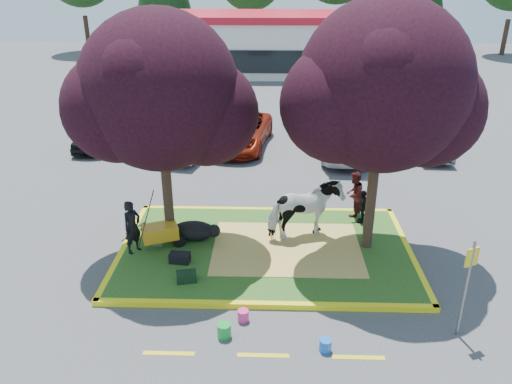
{
  "coord_description": "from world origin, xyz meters",
  "views": [
    {
      "loc": [
        0.1,
        -12.38,
        7.43
      ],
      "look_at": [
        -0.29,
        0.5,
        1.67
      ],
      "focal_mm": 35.0,
      "sensor_mm": 36.0,
      "label": 1
    }
  ],
  "objects_px": {
    "bucket_green": "(224,330)",
    "sign_post": "(468,279)",
    "cow": "(305,210)",
    "bucket_blue": "(325,345)",
    "car_black": "(98,133)",
    "car_silver": "(189,140)",
    "handler": "(132,227)",
    "calf": "(193,231)",
    "wheelbarrow": "(160,232)",
    "bucket_pink": "(243,316)"
  },
  "relations": [
    {
      "from": "handler",
      "to": "car_silver",
      "type": "height_order",
      "value": "handler"
    },
    {
      "from": "cow",
      "to": "car_silver",
      "type": "xyz_separation_m",
      "value": [
        -4.54,
        7.57,
        -0.4
      ]
    },
    {
      "from": "bucket_green",
      "to": "car_silver",
      "type": "relative_size",
      "value": 0.08
    },
    {
      "from": "car_silver",
      "to": "car_black",
      "type": "bearing_deg",
      "value": -2.82
    },
    {
      "from": "sign_post",
      "to": "bucket_blue",
      "type": "height_order",
      "value": "sign_post"
    },
    {
      "from": "car_silver",
      "to": "handler",
      "type": "bearing_deg",
      "value": 98.04
    },
    {
      "from": "calf",
      "to": "handler",
      "type": "distance_m",
      "value": 1.79
    },
    {
      "from": "bucket_blue",
      "to": "bucket_pink",
      "type": "bearing_deg",
      "value": 152.49
    },
    {
      "from": "wheelbarrow",
      "to": "bucket_green",
      "type": "xyz_separation_m",
      "value": [
        2.13,
        -3.6,
        -0.45
      ]
    },
    {
      "from": "bucket_blue",
      "to": "car_black",
      "type": "relative_size",
      "value": 0.07
    },
    {
      "from": "cow",
      "to": "car_black",
      "type": "relative_size",
      "value": 0.56
    },
    {
      "from": "calf",
      "to": "car_silver",
      "type": "height_order",
      "value": "car_silver"
    },
    {
      "from": "handler",
      "to": "wheelbarrow",
      "type": "xyz_separation_m",
      "value": [
        0.7,
        0.27,
        -0.31
      ]
    },
    {
      "from": "bucket_blue",
      "to": "sign_post",
      "type": "bearing_deg",
      "value": 11.61
    },
    {
      "from": "bucket_pink",
      "to": "bucket_blue",
      "type": "bearing_deg",
      "value": -27.51
    },
    {
      "from": "bucket_pink",
      "to": "bucket_blue",
      "type": "relative_size",
      "value": 1.0
    },
    {
      "from": "handler",
      "to": "sign_post",
      "type": "relative_size",
      "value": 0.65
    },
    {
      "from": "bucket_green",
      "to": "sign_post",
      "type": "bearing_deg",
      "value": 2.64
    },
    {
      "from": "cow",
      "to": "handler",
      "type": "distance_m",
      "value": 4.9
    },
    {
      "from": "calf",
      "to": "wheelbarrow",
      "type": "relative_size",
      "value": 0.72
    },
    {
      "from": "bucket_blue",
      "to": "car_silver",
      "type": "distance_m",
      "value": 13.1
    },
    {
      "from": "bucket_green",
      "to": "handler",
      "type": "bearing_deg",
      "value": 130.29
    },
    {
      "from": "cow",
      "to": "sign_post",
      "type": "distance_m",
      "value": 5.14
    },
    {
      "from": "bucket_green",
      "to": "bucket_blue",
      "type": "height_order",
      "value": "bucket_green"
    },
    {
      "from": "bucket_pink",
      "to": "bucket_blue",
      "type": "xyz_separation_m",
      "value": [
        1.8,
        -0.94,
        0.0
      ]
    },
    {
      "from": "handler",
      "to": "car_black",
      "type": "relative_size",
      "value": 0.41
    },
    {
      "from": "sign_post",
      "to": "car_black",
      "type": "distance_m",
      "value": 17.43
    },
    {
      "from": "sign_post",
      "to": "car_black",
      "type": "bearing_deg",
      "value": 109.01
    },
    {
      "from": "handler",
      "to": "calf",
      "type": "bearing_deg",
      "value": -30.0
    },
    {
      "from": "bucket_pink",
      "to": "calf",
      "type": "bearing_deg",
      "value": 115.3
    },
    {
      "from": "bucket_pink",
      "to": "wheelbarrow",
      "type": "bearing_deg",
      "value": 129.65
    },
    {
      "from": "handler",
      "to": "car_silver",
      "type": "distance_m",
      "value": 8.5
    },
    {
      "from": "handler",
      "to": "cow",
      "type": "bearing_deg",
      "value": -44.53
    },
    {
      "from": "calf",
      "to": "bucket_green",
      "type": "distance_m",
      "value": 4.28
    },
    {
      "from": "wheelbarrow",
      "to": "cow",
      "type": "bearing_deg",
      "value": -13.21
    },
    {
      "from": "car_black",
      "to": "calf",
      "type": "bearing_deg",
      "value": -56.57
    },
    {
      "from": "sign_post",
      "to": "bucket_green",
      "type": "xyz_separation_m",
      "value": [
        -5.17,
        -0.24,
        -1.29
      ]
    },
    {
      "from": "calf",
      "to": "handler",
      "type": "height_order",
      "value": "handler"
    },
    {
      "from": "cow",
      "to": "wheelbarrow",
      "type": "distance_m",
      "value": 4.19
    },
    {
      "from": "handler",
      "to": "bucket_green",
      "type": "xyz_separation_m",
      "value": [
        2.83,
        -3.34,
        -0.75
      ]
    },
    {
      "from": "sign_post",
      "to": "car_silver",
      "type": "height_order",
      "value": "sign_post"
    },
    {
      "from": "cow",
      "to": "bucket_blue",
      "type": "bearing_deg",
      "value": 160.19
    },
    {
      "from": "calf",
      "to": "car_black",
      "type": "height_order",
      "value": "car_black"
    },
    {
      "from": "sign_post",
      "to": "bucket_blue",
      "type": "bearing_deg",
      "value": 166.8
    },
    {
      "from": "cow",
      "to": "wheelbarrow",
      "type": "bearing_deg",
      "value": 76.61
    },
    {
      "from": "wheelbarrow",
      "to": "car_black",
      "type": "xyz_separation_m",
      "value": [
        -4.75,
        9.2,
        0.03
      ]
    },
    {
      "from": "calf",
      "to": "wheelbarrow",
      "type": "distance_m",
      "value": 1.0
    },
    {
      "from": "calf",
      "to": "handler",
      "type": "bearing_deg",
      "value": -161.28
    },
    {
      "from": "wheelbarrow",
      "to": "bucket_green",
      "type": "bearing_deg",
      "value": -81.6
    },
    {
      "from": "cow",
      "to": "bucket_blue",
      "type": "distance_m",
      "value": 4.72
    }
  ]
}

